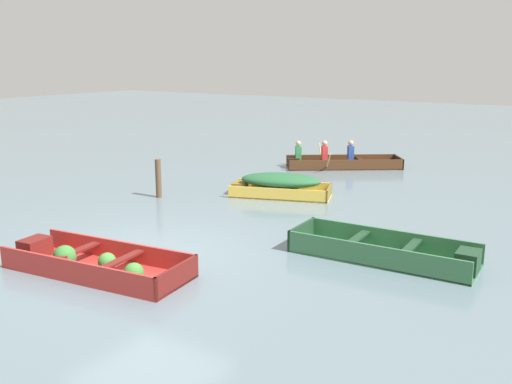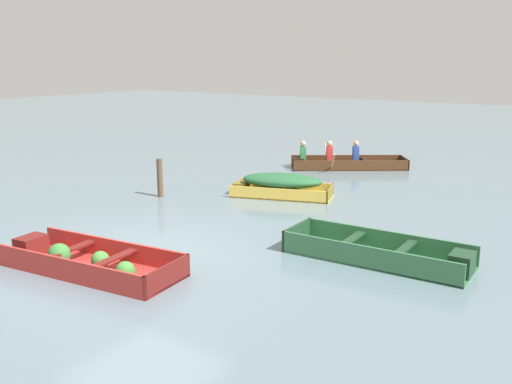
% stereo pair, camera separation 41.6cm
% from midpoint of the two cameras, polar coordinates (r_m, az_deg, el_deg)
% --- Properties ---
extents(ground_plane, '(80.00, 80.00, 0.00)m').
position_cam_midpoint_polar(ground_plane, '(10.93, -10.35, -5.97)').
color(ground_plane, slate).
extents(dinghy_red_foreground, '(3.39, 1.51, 0.44)m').
position_cam_midpoint_polar(dinghy_red_foreground, '(10.23, -15.62, -6.69)').
color(dinghy_red_foreground, '#AD2D28').
rests_on(dinghy_red_foreground, ground).
extents(skiff_green_near_moored, '(3.34, 1.18, 0.41)m').
position_cam_midpoint_polar(skiff_green_near_moored, '(10.54, 13.89, -6.06)').
color(skiff_green_near_moored, '#387047').
rests_on(skiff_green_near_moored, ground).
extents(skiff_yellow_mid_moored, '(2.78, 1.79, 0.62)m').
position_cam_midpoint_polar(skiff_yellow_mid_moored, '(14.98, 3.29, 0.86)').
color(skiff_yellow_mid_moored, '#E5BC47').
rests_on(skiff_yellow_mid_moored, ground).
extents(rowboat_dark_varnish_with_crew, '(3.71, 3.05, 0.91)m').
position_cam_midpoint_polar(rowboat_dark_varnish_with_crew, '(19.15, 9.15, 2.97)').
color(rowboat_dark_varnish_with_crew, '#4C2D19').
rests_on(rowboat_dark_varnish_with_crew, ground).
extents(mooring_post, '(0.15, 0.15, 1.01)m').
position_cam_midpoint_polar(mooring_post, '(15.07, -8.81, 1.40)').
color(mooring_post, brown).
rests_on(mooring_post, ground).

